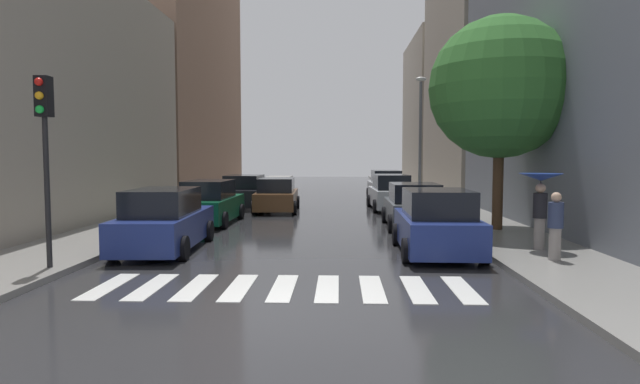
% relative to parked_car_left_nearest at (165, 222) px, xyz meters
% --- Properties ---
extents(ground_plane, '(28.00, 72.00, 0.04)m').
position_rel_parked_car_left_nearest_xyz_m(ground_plane, '(3.83, 18.17, -0.84)').
color(ground_plane, '#2B2B2D').
extents(sidewalk_left, '(3.00, 72.00, 0.15)m').
position_rel_parked_car_left_nearest_xyz_m(sidewalk_left, '(-2.67, 18.17, -0.74)').
color(sidewalk_left, gray).
rests_on(sidewalk_left, ground).
extents(sidewalk_right, '(3.00, 72.00, 0.15)m').
position_rel_parked_car_left_nearest_xyz_m(sidewalk_right, '(10.33, 18.17, -0.74)').
color(sidewalk_right, gray).
rests_on(sidewalk_right, ground).
extents(crosswalk_stripes, '(7.65, 2.20, 0.01)m').
position_rel_parked_car_left_nearest_xyz_m(crosswalk_stripes, '(3.83, -4.16, -0.81)').
color(crosswalk_stripes, silver).
rests_on(crosswalk_stripes, ground).
extents(building_left_mid, '(6.00, 19.06, 21.25)m').
position_rel_parked_car_left_nearest_xyz_m(building_left_mid, '(-7.17, 24.34, 9.81)').
color(building_left_mid, '#8C6B56').
rests_on(building_left_mid, ground).
extents(building_right_mid, '(6.00, 13.46, 25.56)m').
position_rel_parked_car_left_nearest_xyz_m(building_right_mid, '(14.83, 21.68, 11.96)').
color(building_right_mid, '#9E9384').
rests_on(building_right_mid, ground).
extents(building_right_far, '(6.00, 13.03, 13.76)m').
position_rel_parked_car_left_nearest_xyz_m(building_right_far, '(14.83, 35.96, 6.06)').
color(building_right_far, '#9E9384').
rests_on(building_right_far, ground).
extents(parked_car_left_nearest, '(2.18, 4.85, 1.76)m').
position_rel_parked_car_left_nearest_xyz_m(parked_car_left_nearest, '(0.00, 0.00, 0.00)').
color(parked_car_left_nearest, navy).
rests_on(parked_car_left_nearest, ground).
extents(parked_car_left_second, '(2.05, 4.68, 1.73)m').
position_rel_parked_car_left_nearest_xyz_m(parked_car_left_second, '(-0.16, 5.88, -0.01)').
color(parked_car_left_second, '#0C4C2D').
rests_on(parked_car_left_second, ground).
extents(parked_car_left_third, '(2.23, 4.47, 1.71)m').
position_rel_parked_car_left_nearest_xyz_m(parked_car_left_third, '(0.07, 12.30, -0.02)').
color(parked_car_left_third, black).
rests_on(parked_car_left_third, ground).
extents(parked_car_right_nearest, '(2.18, 4.24, 1.78)m').
position_rel_parked_car_left_nearest_xyz_m(parked_car_right_nearest, '(7.62, -0.31, 0.00)').
color(parked_car_right_nearest, navy).
rests_on(parked_car_right_nearest, ground).
extents(parked_car_right_second, '(2.16, 4.24, 1.67)m').
position_rel_parked_car_left_nearest_xyz_m(parked_car_right_second, '(7.77, 5.04, -0.04)').
color(parked_car_right_second, '#474C51').
rests_on(parked_car_right_second, ground).
extents(parked_car_right_third, '(2.16, 4.73, 1.78)m').
position_rel_parked_car_left_nearest_xyz_m(parked_car_right_third, '(7.53, 11.58, 0.01)').
color(parked_car_right_third, '#B2B7BF').
rests_on(parked_car_right_third, ground).
extents(parked_car_right_fourth, '(2.15, 4.75, 1.82)m').
position_rel_parked_car_left_nearest_xyz_m(parked_car_right_fourth, '(7.83, 17.64, 0.03)').
color(parked_car_right_fourth, '#B2B7BF').
rests_on(parked_car_right_fourth, ground).
extents(car_midroad, '(2.20, 4.62, 1.63)m').
position_rel_parked_car_left_nearest_xyz_m(car_midroad, '(1.92, 10.65, -0.06)').
color(car_midroad, brown).
rests_on(car_midroad, ground).
extents(pedestrian_foreground, '(0.36, 0.36, 1.66)m').
position_rel_parked_car_left_nearest_xyz_m(pedestrian_foreground, '(10.21, -1.81, 0.19)').
color(pedestrian_foreground, gray).
rests_on(pedestrian_foreground, sidewalk_right).
extents(pedestrian_by_kerb, '(1.14, 1.14, 2.06)m').
position_rel_parked_car_left_nearest_xyz_m(pedestrian_by_kerb, '(10.39, -0.35, 0.89)').
color(pedestrian_by_kerb, gray).
rests_on(pedestrian_by_kerb, sidewalk_right).
extents(street_tree_right, '(4.82, 4.82, 7.27)m').
position_rel_parked_car_left_nearest_xyz_m(street_tree_right, '(10.45, 3.61, 4.18)').
color(street_tree_right, '#513823').
rests_on(street_tree_right, sidewalk_right).
extents(traffic_light_left_corner, '(0.30, 0.42, 4.30)m').
position_rel_parked_car_left_nearest_xyz_m(traffic_light_left_corner, '(-1.62, -3.09, 2.47)').
color(traffic_light_left_corner, black).
rests_on(traffic_light_left_corner, sidewalk_left).
extents(lamp_post_right, '(0.60, 0.28, 6.83)m').
position_rel_parked_car_left_nearest_xyz_m(lamp_post_right, '(9.38, 14.12, 3.27)').
color(lamp_post_right, '#595B60').
rests_on(lamp_post_right, sidewalk_right).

